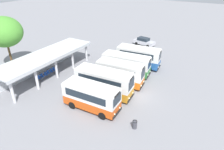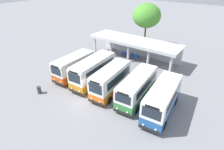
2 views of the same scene
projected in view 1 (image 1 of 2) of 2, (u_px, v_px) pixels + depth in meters
name	position (u px, v px, depth m)	size (l,w,h in m)	color
ground_plane	(138.00, 95.00, 25.60)	(180.00, 180.00, 0.00)	gray
city_bus_nearest_orange	(91.00, 96.00, 22.23)	(2.58, 6.69, 3.14)	black
city_bus_second_in_row	(104.00, 81.00, 24.83)	(2.83, 7.55, 3.42)	black
city_bus_middle_cream	(120.00, 72.00, 27.13)	(2.72, 6.74, 3.33)	black
city_bus_fourth_amber	(126.00, 63.00, 29.99)	(2.85, 7.46, 3.11)	black
city_bus_fifth_blue	(139.00, 56.00, 32.16)	(2.87, 7.18, 3.33)	black
parked_car_flank	(144.00, 41.00, 41.95)	(2.40, 4.69, 1.62)	black
terminal_canopy	(44.00, 59.00, 29.43)	(15.83, 4.65, 3.40)	silver
waiting_chair_end_by_column	(39.00, 78.00, 28.49)	(0.46, 0.46, 0.86)	slate
waiting_chair_second_from_end	(42.00, 76.00, 29.00)	(0.46, 0.46, 0.86)	slate
waiting_chair_middle_seat	(46.00, 74.00, 29.43)	(0.46, 0.46, 0.86)	slate
waiting_chair_fourth_seat	(48.00, 72.00, 29.96)	(0.46, 0.46, 0.86)	slate
waiting_chair_fifth_seat	(51.00, 71.00, 30.43)	(0.46, 0.46, 0.86)	slate
waiting_chair_far_end_seat	(54.00, 69.00, 30.92)	(0.46, 0.46, 0.86)	slate
roadside_tree_behind_canopy	(4.00, 32.00, 29.43)	(5.35, 5.35, 8.39)	brown
litter_bin_apron	(135.00, 125.00, 19.99)	(0.49, 0.49, 0.90)	#3F3F47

